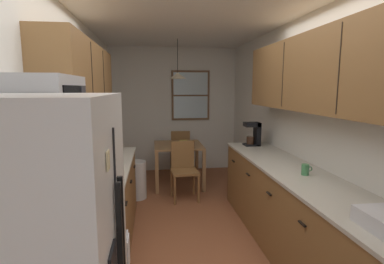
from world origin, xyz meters
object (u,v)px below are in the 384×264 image
(trash_bin, at_px, (137,180))
(table_serving_bowl, at_px, (184,142))
(microwave_over_range, at_px, (44,103))
(coffee_maker, at_px, (254,133))
(mug_by_coffeemaker, at_px, (305,170))
(storage_canister, at_px, (89,173))
(dining_table, at_px, (178,151))
(dining_chair_far, at_px, (180,150))
(dining_chair_near, at_px, (184,167))

(trash_bin, bearing_deg, table_serving_bowl, 35.46)
(table_serving_bowl, bearing_deg, microwave_over_range, -111.01)
(microwave_over_range, distance_m, table_serving_bowl, 3.49)
(coffee_maker, distance_m, mug_by_coffeemaker, 1.49)
(microwave_over_range, xyz_separation_m, mug_by_coffeemaker, (2.12, 0.62, -0.68))
(storage_canister, bearing_deg, mug_by_coffeemaker, -0.76)
(dining_table, relative_size, table_serving_bowl, 5.09)
(microwave_over_range, xyz_separation_m, dining_chair_far, (1.21, 3.78, -1.14))
(microwave_over_range, relative_size, dining_chair_near, 0.71)
(mug_by_coffeemaker, bearing_deg, coffee_maker, 89.86)
(dining_table, relative_size, coffee_maker, 2.57)
(storage_canister, bearing_deg, trash_bin, 81.19)
(trash_bin, bearing_deg, coffee_maker, -15.36)
(mug_by_coffeemaker, bearing_deg, dining_table, 111.89)
(microwave_over_range, xyz_separation_m, storage_canister, (0.11, 0.65, -0.65))
(coffee_maker, bearing_deg, table_serving_bowl, 131.22)
(dining_chair_far, height_order, mug_by_coffeemaker, mug_by_coffeemaker)
(dining_chair_near, relative_size, trash_bin, 1.51)
(trash_bin, relative_size, coffee_maker, 1.76)
(microwave_over_range, distance_m, dining_table, 3.48)
(microwave_over_range, bearing_deg, dining_table, 70.50)
(coffee_maker, bearing_deg, microwave_over_range, -135.22)
(dining_chair_near, height_order, mug_by_coffeemaker, mug_by_coffeemaker)
(dining_chair_near, xyz_separation_m, storage_canister, (-1.03, -1.85, 0.49))
(dining_chair_near, relative_size, dining_chair_far, 1.00)
(dining_table, xyz_separation_m, dining_chair_far, (0.09, 0.64, -0.12))
(dining_table, bearing_deg, dining_chair_near, -87.41)
(dining_chair_near, xyz_separation_m, dining_chair_far, (0.07, 1.29, 0.00))
(dining_chair_near, bearing_deg, table_serving_bowl, 83.84)
(dining_chair_near, distance_m, mug_by_coffeemaker, 2.16)
(dining_chair_far, distance_m, mug_by_coffeemaker, 3.32)
(mug_by_coffeemaker, height_order, table_serving_bowl, mug_by_coffeemaker)
(microwave_over_range, xyz_separation_m, dining_table, (1.11, 3.14, -1.01))
(storage_canister, bearing_deg, table_serving_bowl, 66.24)
(dining_chair_far, height_order, coffee_maker, coffee_maker)
(coffee_maker, xyz_separation_m, table_serving_bowl, (-0.92, 1.04, -0.30))
(dining_table, height_order, mug_by_coffeemaker, mug_by_coffeemaker)
(dining_chair_near, relative_size, coffee_maker, 2.65)
(dining_table, relative_size, mug_by_coffeemaker, 8.01)
(dining_table, bearing_deg, table_serving_bowl, 9.27)
(coffee_maker, distance_m, table_serving_bowl, 1.42)
(microwave_over_range, height_order, dining_chair_near, microwave_over_range)
(trash_bin, xyz_separation_m, coffee_maker, (1.72, -0.47, 0.78))
(mug_by_coffeemaker, bearing_deg, dining_chair_near, 117.66)
(dining_chair_far, bearing_deg, microwave_over_range, -107.68)
(dining_chair_far, relative_size, storage_canister, 5.18)
(dining_chair_near, relative_size, mug_by_coffeemaker, 8.28)
(trash_bin, distance_m, table_serving_bowl, 1.10)
(mug_by_coffeemaker, bearing_deg, storage_canister, 179.24)
(coffee_maker, bearing_deg, dining_chair_near, 158.64)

